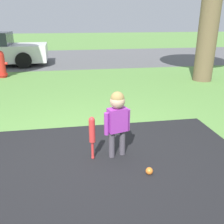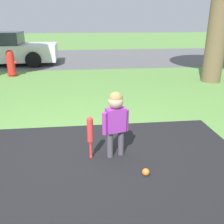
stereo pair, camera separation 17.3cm
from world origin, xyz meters
TOP-DOWN VIEW (x-y plane):
  - ground_plane at (0.00, 0.00)m, footprint 60.00×60.00m
  - street_strip at (0.00, 8.99)m, footprint 40.00×6.00m
  - child at (0.49, -0.04)m, footprint 0.35×0.19m
  - baseball_bat at (0.17, -0.07)m, footprint 0.08×0.08m
  - sports_ball at (0.79, -0.53)m, footprint 0.09×0.09m
  - fire_hydrant at (-2.12, 5.19)m, footprint 0.33×0.30m
  - parked_car at (-3.09, 7.46)m, footprint 4.30×2.03m

SIDE VIEW (x-z plane):
  - ground_plane at x=0.00m, z-range 0.00..0.00m
  - street_strip at x=0.00m, z-range 0.00..0.01m
  - sports_ball at x=0.79m, z-range 0.00..0.09m
  - baseball_bat at x=0.17m, z-range 0.09..0.67m
  - fire_hydrant at x=-2.12m, z-range -0.01..0.81m
  - child at x=0.49m, z-range 0.13..1.02m
  - parked_car at x=-3.09m, z-range -0.03..1.20m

